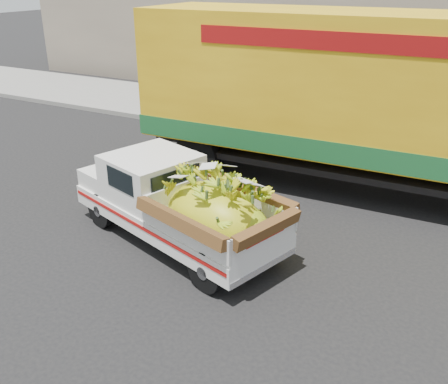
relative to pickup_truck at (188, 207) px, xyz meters
The scene contains 6 objects.
ground 1.83m from the pickup_truck, ahead, with size 100.00×100.00×0.00m, color black.
curb 6.73m from the pickup_truck, 75.82° to the left, with size 60.00×0.25×0.15m, color gray.
sidewalk 8.77m from the pickup_truck, 79.19° to the left, with size 60.00×4.00×0.14m, color gray.
building_left 15.91m from the pickup_truck, 113.72° to the left, with size 18.00×6.00×5.00m, color gray.
pickup_truck is the anchor object (origin of this frame).
semi_trailer 5.16m from the pickup_truck, 53.87° to the left, with size 12.02×2.85×3.80m.
Camera 1 is at (2.60, -6.74, 4.53)m, focal length 40.00 mm.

